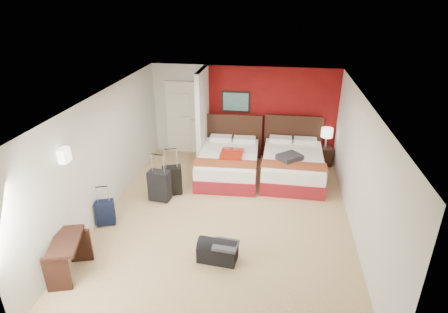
% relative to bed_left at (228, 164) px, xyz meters
% --- Properties ---
extents(ground, '(6.50, 6.50, 0.00)m').
position_rel_bed_left_xyz_m(ground, '(0.21, -1.86, -0.31)').
color(ground, '#D9BB86').
rests_on(ground, ground).
extents(room_walls, '(5.02, 6.52, 2.50)m').
position_rel_bed_left_xyz_m(room_walls, '(-1.19, -0.44, 0.95)').
color(room_walls, silver).
rests_on(room_walls, ground).
extents(red_accent_panel, '(3.50, 0.04, 2.50)m').
position_rel_bed_left_xyz_m(red_accent_panel, '(0.96, 1.37, 0.94)').
color(red_accent_panel, maroon).
rests_on(red_accent_panel, ground).
extents(partition_wall, '(0.12, 1.20, 2.50)m').
position_rel_bed_left_xyz_m(partition_wall, '(-0.79, 0.75, 0.94)').
color(partition_wall, silver).
rests_on(partition_wall, ground).
extents(entry_door, '(0.82, 0.06, 2.05)m').
position_rel_bed_left_xyz_m(entry_door, '(-1.54, 1.34, 0.72)').
color(entry_door, silver).
rests_on(entry_door, ground).
extents(bed_left, '(1.51, 2.11, 0.62)m').
position_rel_bed_left_xyz_m(bed_left, '(0.00, 0.00, 0.00)').
color(bed_left, white).
rests_on(bed_left, ground).
extents(bed_right, '(1.49, 2.11, 0.63)m').
position_rel_bed_left_xyz_m(bed_right, '(1.58, 0.11, 0.00)').
color(bed_right, silver).
rests_on(bed_right, ground).
extents(red_suitcase_open, '(0.55, 0.75, 0.09)m').
position_rel_bed_left_xyz_m(red_suitcase_open, '(0.10, -0.10, 0.35)').
color(red_suitcase_open, '#A01F0D').
rests_on(red_suitcase_open, bed_left).
extents(jacket_bundle, '(0.68, 0.67, 0.13)m').
position_rel_bed_left_xyz_m(jacket_bundle, '(1.48, -0.19, 0.38)').
color(jacket_bundle, '#313135').
rests_on(jacket_bundle, bed_right).
extents(nightstand, '(0.40, 0.40, 0.50)m').
position_rel_bed_left_xyz_m(nightstand, '(2.44, 1.03, -0.06)').
color(nightstand, black).
rests_on(nightstand, ground).
extents(table_lamp, '(0.36, 0.36, 0.53)m').
position_rel_bed_left_xyz_m(table_lamp, '(2.44, 1.03, 0.46)').
color(table_lamp, white).
rests_on(table_lamp, nightstand).
extents(suitcase_black, '(0.49, 0.39, 0.64)m').
position_rel_bed_left_xyz_m(suitcase_black, '(-1.14, -1.09, 0.01)').
color(suitcase_black, black).
rests_on(suitcase_black, ground).
extents(suitcase_charcoal, '(0.49, 0.33, 0.67)m').
position_rel_bed_left_xyz_m(suitcase_charcoal, '(-1.33, -1.41, 0.03)').
color(suitcase_charcoal, black).
rests_on(suitcase_charcoal, ground).
extents(suitcase_navy, '(0.41, 0.34, 0.50)m').
position_rel_bed_left_xyz_m(suitcase_navy, '(-2.11, -2.49, -0.06)').
color(suitcase_navy, black).
rests_on(suitcase_navy, ground).
extents(duffel_bag, '(0.70, 0.42, 0.34)m').
position_rel_bed_left_xyz_m(duffel_bag, '(0.26, -3.21, -0.14)').
color(duffel_bag, black).
rests_on(duffel_bag, ground).
extents(jacket_draped, '(0.44, 0.39, 0.05)m').
position_rel_bed_left_xyz_m(jacket_draped, '(0.41, -3.26, 0.06)').
color(jacket_draped, '#3E3E44').
rests_on(jacket_draped, duffel_bag).
extents(desk, '(0.64, 0.92, 0.70)m').
position_rel_bed_left_xyz_m(desk, '(-2.05, -3.93, 0.04)').
color(desk, black).
rests_on(desk, ground).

